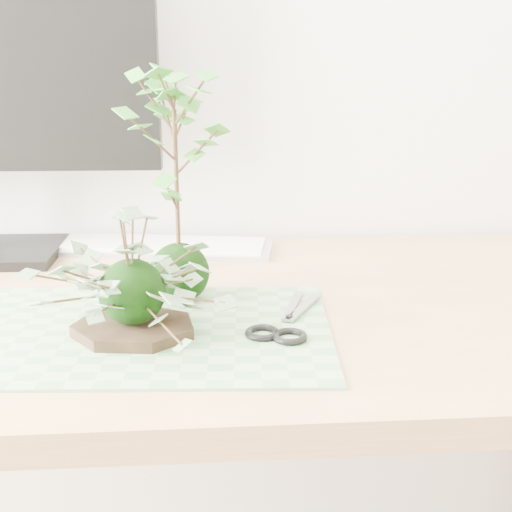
{
  "coord_description": "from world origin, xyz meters",
  "views": [
    {
      "loc": [
        -0.07,
        0.25,
        1.11
      ],
      "look_at": [
        0.0,
        1.14,
        0.84
      ],
      "focal_mm": 50.0,
      "sensor_mm": 36.0,
      "label": 1
    }
  ],
  "objects_px": {
    "desk": "(213,358)",
    "maple_kokedama": "(175,125)",
    "ivy_kokedama": "(130,262)",
    "keyboard": "(158,246)"
  },
  "relations": [
    {
      "from": "desk",
      "to": "maple_kokedama",
      "type": "relative_size",
      "value": 4.32
    },
    {
      "from": "maple_kokedama",
      "to": "keyboard",
      "type": "xyz_separation_m",
      "value": [
        -0.05,
        0.27,
        -0.25
      ]
    },
    {
      "from": "desk",
      "to": "keyboard",
      "type": "height_order",
      "value": "keyboard"
    },
    {
      "from": "desk",
      "to": "maple_kokedama",
      "type": "height_order",
      "value": "maple_kokedama"
    },
    {
      "from": "desk",
      "to": "keyboard",
      "type": "distance_m",
      "value": 0.32
    },
    {
      "from": "desk",
      "to": "ivy_kokedama",
      "type": "bearing_deg",
      "value": -132.55
    },
    {
      "from": "ivy_kokedama",
      "to": "keyboard",
      "type": "height_order",
      "value": "ivy_kokedama"
    },
    {
      "from": "ivy_kokedama",
      "to": "keyboard",
      "type": "distance_m",
      "value": 0.41
    },
    {
      "from": "desk",
      "to": "ivy_kokedama",
      "type": "height_order",
      "value": "ivy_kokedama"
    },
    {
      "from": "desk",
      "to": "maple_kokedama",
      "type": "bearing_deg",
      "value": 160.4
    }
  ]
}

